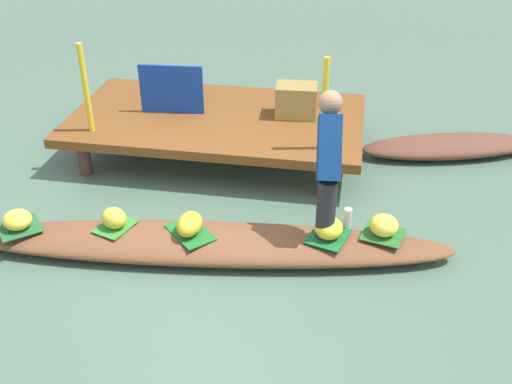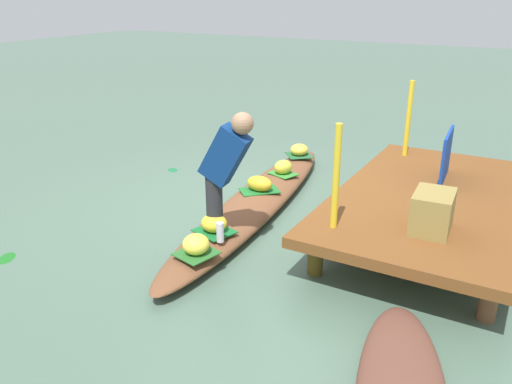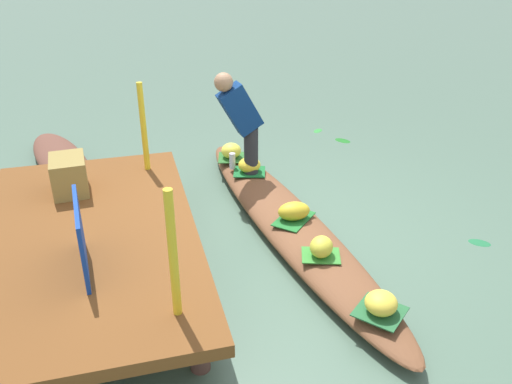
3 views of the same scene
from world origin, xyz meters
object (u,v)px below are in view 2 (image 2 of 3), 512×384
banana_bunch_1 (214,223)px  banana_bunch_0 (299,150)px  vendor_person (225,165)px  vendor_boat (255,203)px  market_banner (446,157)px  water_bottle (220,232)px  produce_crate (432,212)px  banana_bunch_2 (260,184)px  banana_bunch_4 (283,167)px  banana_bunch_3 (196,244)px

banana_bunch_1 → banana_bunch_0: bearing=-172.9°
banana_bunch_1 → vendor_person: size_ratio=0.21×
banana_bunch_0 → vendor_boat: bearing=6.9°
vendor_boat → market_banner: 2.14m
water_bottle → produce_crate: (-0.65, 1.74, 0.33)m
banana_bunch_2 → vendor_person: bearing=12.7°
vendor_person → water_bottle: vendor_person is taller
banana_bunch_0 → banana_bunch_4: banana_bunch_4 is taller
banana_bunch_3 → banana_bunch_4: size_ratio=1.02×
banana_bunch_3 → vendor_person: (-0.50, -0.01, 0.59)m
banana_bunch_2 → water_bottle: (1.31, 0.31, 0.00)m
banana_bunch_0 → produce_crate: bearing=46.3°
banana_bunch_3 → banana_bunch_1: bearing=-166.1°
banana_bunch_1 → banana_bunch_4: 1.83m
vendor_boat → banana_bunch_0: 1.62m
banana_bunch_4 → market_banner: (-0.04, 1.92, 0.43)m
banana_bunch_0 → banana_bunch_4: size_ratio=1.08×
vendor_boat → vendor_person: size_ratio=3.59×
banana_bunch_1 → produce_crate: bearing=104.9°
vendor_person → market_banner: bearing=137.9°
banana_bunch_2 → market_banner: 2.06m
banana_bunch_3 → vendor_person: size_ratio=0.20×
market_banner → banana_bunch_0: bearing=-114.6°
banana_bunch_2 → market_banner: (-0.70, 1.89, 0.43)m
vendor_boat → banana_bunch_2: banana_bunch_2 is taller
produce_crate → vendor_person: bearing=-75.6°
banana_bunch_3 → market_banner: bearing=144.8°
banana_bunch_0 → banana_bunch_1: (2.64, 0.33, 0.01)m
water_bottle → banana_bunch_1: bearing=-131.8°
banana_bunch_0 → banana_bunch_4: (0.81, 0.16, 0.01)m
vendor_boat → market_banner: size_ratio=6.11×
vendor_boat → produce_crate: produce_crate is taller
banana_bunch_0 → market_banner: bearing=69.5°
banana_bunch_3 → vendor_person: 0.77m
produce_crate → banana_bunch_0: bearing=-133.7°
banana_bunch_3 → produce_crate: (-0.96, 1.79, 0.33)m
banana_bunch_2 → vendor_person: (1.12, 0.25, 0.59)m
banana_bunch_4 → banana_bunch_1: bearing=5.4°
vendor_boat → water_bottle: size_ratio=22.39×
vendor_person → market_banner: 2.45m
produce_crate → water_bottle: bearing=-69.3°
banana_bunch_0 → banana_bunch_2: size_ratio=0.81×
banana_bunch_0 → banana_bunch_3: bearing=8.1°
banana_bunch_0 → banana_bunch_2: (1.47, 0.18, 0.01)m
banana_bunch_2 → vendor_person: 1.29m
banana_bunch_2 → vendor_boat: bearing=6.0°
vendor_boat → produce_crate: 2.17m
banana_bunch_2 → market_banner: bearing=110.3°
banana_bunch_3 → banana_bunch_0: bearing=-171.9°
banana_bunch_0 → vendor_person: (2.59, 0.43, 0.60)m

